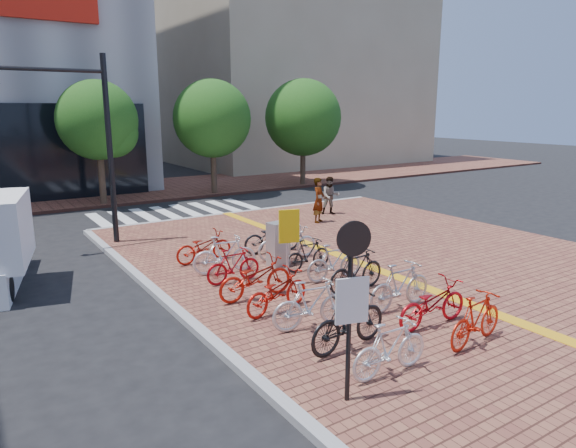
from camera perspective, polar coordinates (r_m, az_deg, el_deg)
ground at (r=12.57m, az=9.74°, el=-9.68°), size 120.00×120.00×0.00m
kerb_north at (r=23.69m, az=-4.71°, el=1.31°), size 14.00×0.25×0.15m
far_sidewalk at (r=30.87m, az=-17.71°, el=3.42°), size 70.00×8.00×0.15m
building_beige at (r=48.27m, az=-0.37°, el=17.79°), size 20.00×18.00×18.00m
crosswalk at (r=24.47m, az=-12.11°, el=1.27°), size 7.50×4.00×0.01m
street_trees at (r=29.01m, az=-6.49°, el=11.37°), size 16.20×4.60×6.35m
bike_0 at (r=9.41m, az=11.29°, el=-13.35°), size 1.70×0.51×1.02m
bike_1 at (r=10.19m, az=6.78°, el=-10.60°), size 1.99×0.73×1.17m
bike_2 at (r=11.03m, az=2.64°, el=-8.89°), size 1.87×0.83×1.09m
bike_3 at (r=11.91m, az=-1.24°, el=-7.52°), size 1.93×1.00×0.97m
bike_4 at (r=12.73m, az=-3.65°, el=-5.99°), size 2.00×0.71×1.05m
bike_5 at (r=13.91m, az=-6.09°, el=-4.60°), size 1.59×0.46×0.95m
bike_6 at (r=14.68m, az=-7.06°, el=-3.38°), size 1.91×0.86×1.11m
bike_7 at (r=15.87m, az=-9.33°, el=-2.49°), size 1.86×0.73×0.96m
bike_8 at (r=10.97m, az=20.19°, el=-9.89°), size 1.82×0.72×1.06m
bike_9 at (r=11.58m, az=15.76°, el=-8.49°), size 1.95×0.70×1.02m
bike_10 at (r=12.32m, az=12.35°, el=-6.72°), size 1.88×0.54×1.13m
bike_11 at (r=13.28m, az=7.61°, el=-5.14°), size 1.88×0.66×1.11m
bike_12 at (r=14.06m, az=5.17°, el=-4.21°), size 1.76×0.63×1.04m
bike_13 at (r=14.89m, az=2.24°, el=-3.40°), size 1.56×0.46×0.94m
bike_14 at (r=15.98m, az=-0.10°, el=-2.07°), size 2.05×0.93×1.04m
bike_15 at (r=16.69m, az=-1.75°, el=-1.43°), size 2.04×0.90×1.04m
pedestrian_a at (r=21.09m, az=3.45°, el=2.66°), size 0.80×0.73×1.84m
pedestrian_b at (r=22.75m, az=4.73°, el=3.16°), size 1.01×0.93×1.67m
utility_box at (r=15.30m, az=-1.10°, el=-2.22°), size 0.65×0.51×1.31m
yellow_sign at (r=13.40m, az=0.03°, el=-1.03°), size 0.55×0.21×2.05m
notice_sign at (r=7.98m, az=7.06°, el=-7.34°), size 0.54×0.21×2.98m
traffic_light_pole at (r=18.28m, az=-24.01°, el=11.01°), size 3.42×1.32×6.37m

